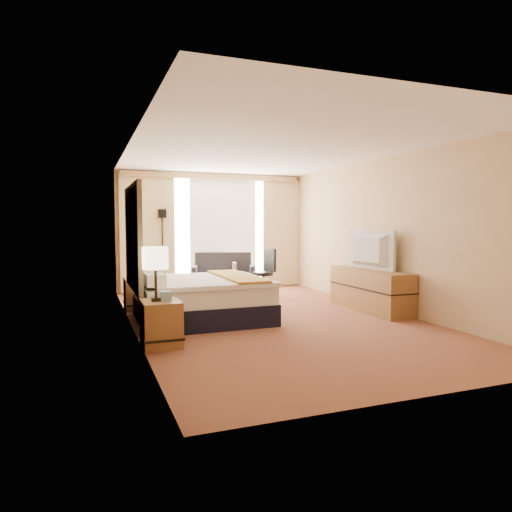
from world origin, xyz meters
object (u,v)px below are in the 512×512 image
object	(u,v)px
nightstand_right	(138,294)
desk_chair	(265,275)
nightstand_left	(161,323)
television	(365,250)
loveseat	(224,278)
floor_lamp	(162,234)
media_dresser	(370,290)
lamp_left	(155,259)
bed	(201,298)
lamp_right	(140,254)

from	to	relation	value
nightstand_right	desk_chair	bearing A→B (deg)	14.19
nightstand_left	television	xyz separation A→B (m)	(3.65, 1.13, 0.76)
loveseat	floor_lamp	distance (m)	1.64
media_dresser	television	world-z (taller)	television
media_dresser	lamp_left	bearing A→B (deg)	-164.36
desk_chair	television	xyz separation A→B (m)	(1.03, -2.03, 0.60)
nightstand_right	floor_lamp	world-z (taller)	floor_lamp
loveseat	nightstand_right	bearing A→B (deg)	-125.90
desk_chair	television	bearing A→B (deg)	-76.31
bed	television	bearing A→B (deg)	-2.91
loveseat	lamp_right	world-z (taller)	lamp_right
bed	lamp_left	bearing A→B (deg)	-124.21
nightstand_right	media_dresser	size ratio (longest dim) A/B	0.31
television	loveseat	bearing A→B (deg)	23.62
nightstand_right	television	bearing A→B (deg)	-20.59
nightstand_right	bed	size ratio (longest dim) A/B	0.29
lamp_left	lamp_right	xyz separation A→B (m)	(0.10, 2.46, -0.09)
lamp_right	desk_chair	bearing A→B (deg)	15.32
media_dresser	bed	size ratio (longest dim) A/B	0.95
desk_chair	lamp_right	size ratio (longest dim) A/B	1.81
floor_lamp	lamp_left	world-z (taller)	floor_lamp
nightstand_right	desk_chair	size ratio (longest dim) A/B	0.57
nightstand_right	lamp_right	distance (m)	0.69
loveseat	lamp_left	distance (m)	4.64
floor_lamp	lamp_left	xyz separation A→B (m)	(-0.78, -4.35, -0.21)
media_dresser	loveseat	xyz separation A→B (m)	(-1.70, 3.04, -0.07)
loveseat	nightstand_left	bearing A→B (deg)	-100.40
lamp_left	lamp_right	bearing A→B (deg)	87.68
media_dresser	nightstand_left	bearing A→B (deg)	-164.16
bed	lamp_right	bearing A→B (deg)	122.97
media_dresser	desk_chair	xyz separation A→B (m)	(-1.08, 2.11, 0.08)
loveseat	desk_chair	distance (m)	1.12
media_dresser	lamp_right	world-z (taller)	lamp_right
floor_lamp	loveseat	bearing A→B (deg)	-11.58
bed	loveseat	xyz separation A→B (m)	(1.19, 2.81, -0.06)
bed	floor_lamp	size ratio (longest dim) A/B	1.06
bed	lamp_left	size ratio (longest dim) A/B	2.91
lamp_left	television	xyz separation A→B (m)	(3.71, 1.13, -0.02)
desk_chair	lamp_right	xyz separation A→B (m)	(-2.57, -0.71, 0.53)
nightstand_left	bed	size ratio (longest dim) A/B	0.29
nightstand_right	floor_lamp	size ratio (longest dim) A/B	0.31
nightstand_right	floor_lamp	distance (m)	2.22
loveseat	television	world-z (taller)	television
loveseat	lamp_right	xyz separation A→B (m)	(-1.96, -1.63, 0.69)
television	bed	bearing A→B (deg)	81.58
nightstand_right	desk_chair	xyz separation A→B (m)	(2.62, 0.66, 0.16)
floor_lamp	television	bearing A→B (deg)	-47.71
loveseat	floor_lamp	bearing A→B (deg)	-175.90
nightstand_right	bed	xyz separation A→B (m)	(0.81, -1.23, 0.06)
floor_lamp	desk_chair	distance (m)	2.39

